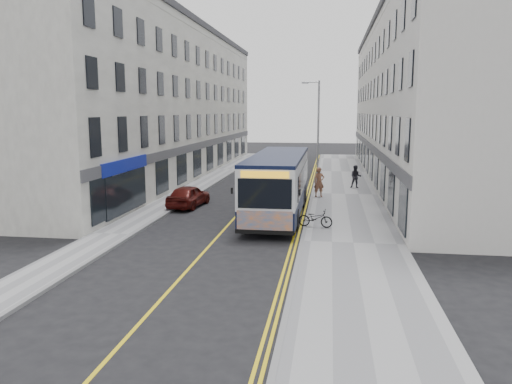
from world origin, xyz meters
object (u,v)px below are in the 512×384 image
(streetlamp, at_px, (317,131))
(car_maroon, at_px, (189,196))
(bicycle, at_px, (315,218))
(pedestrian_near, at_px, (319,182))
(pedestrian_far, at_px, (356,177))
(car_white, at_px, (297,171))
(city_bus, at_px, (278,182))

(streetlamp, bearing_deg, car_maroon, -134.65)
(bicycle, relative_size, pedestrian_near, 0.86)
(bicycle, height_order, pedestrian_far, pedestrian_far)
(car_white, bearing_deg, streetlamp, -71.09)
(bicycle, bearing_deg, pedestrian_far, -1.29)
(bicycle, xyz_separation_m, car_maroon, (-7.90, 4.80, 0.12))
(pedestrian_near, xyz_separation_m, pedestrian_far, (2.64, 4.31, -0.14))
(pedestrian_near, distance_m, pedestrian_far, 5.06)
(streetlamp, distance_m, pedestrian_far, 4.57)
(car_white, bearing_deg, pedestrian_far, -48.29)
(city_bus, xyz_separation_m, pedestrian_far, (4.79, 10.13, -0.91))
(car_maroon, bearing_deg, bicycle, 154.89)
(city_bus, xyz_separation_m, bicycle, (2.19, -3.17, -1.32))
(car_maroon, bearing_deg, pedestrian_near, -145.77)
(car_white, bearing_deg, pedestrian_near, -74.37)
(pedestrian_near, distance_m, car_maroon, 8.92)
(bicycle, distance_m, pedestrian_far, 13.56)
(car_white, bearing_deg, city_bus, -85.99)
(pedestrian_far, bearing_deg, streetlamp, -160.01)
(streetlamp, xyz_separation_m, city_bus, (-1.86, -9.29, -2.49))
(streetlamp, xyz_separation_m, car_maroon, (-7.57, -7.66, -3.69))
(city_bus, relative_size, car_white, 3.18)
(bicycle, bearing_deg, streetlamp, 11.29)
(pedestrian_far, height_order, car_white, pedestrian_far)
(bicycle, height_order, car_white, car_white)
(city_bus, relative_size, pedestrian_far, 6.95)
(city_bus, xyz_separation_m, car_maroon, (-5.71, 1.62, -1.20))
(bicycle, bearing_deg, car_white, 16.28)
(streetlamp, height_order, pedestrian_far, streetlamp)
(bicycle, bearing_deg, car_maroon, 68.50)
(city_bus, bearing_deg, pedestrian_far, 64.67)
(pedestrian_near, bearing_deg, car_maroon, -170.18)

